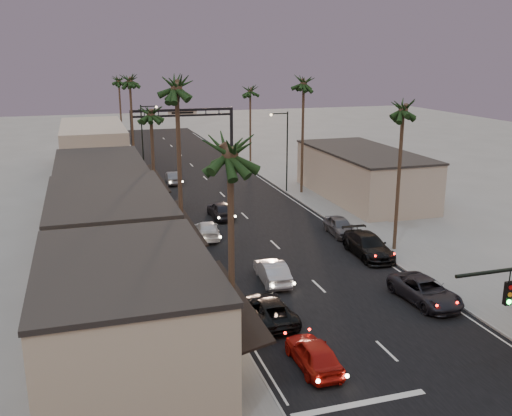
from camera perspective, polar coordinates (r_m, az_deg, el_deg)
ground at (r=57.54m, az=-1.96°, el=0.00°), size 200.00×200.00×0.00m
road at (r=62.23m, az=-3.17°, el=1.16°), size 14.00×120.00×0.02m
sidewalk_left at (r=67.50m, az=-12.48°, el=1.98°), size 5.00×92.00×0.12m
sidewalk_right at (r=71.45m, az=2.88°, el=3.04°), size 5.00×92.00×0.12m
storefront_near at (r=28.46m, az=-12.73°, el=-10.83°), size 8.00×12.00×5.50m
storefront_mid at (r=41.52m, az=-14.35°, el=-2.55°), size 8.00×14.00×5.50m
storefront_far at (r=57.04m, az=-15.24°, el=1.92°), size 8.00×16.00×5.00m
storefront_dist at (r=79.56m, az=-15.95°, el=5.88°), size 8.00×20.00×6.00m
building_right at (r=61.99m, az=10.62°, el=3.23°), size 8.00×18.00×5.00m
arch at (r=85.40m, az=-7.34°, el=8.65°), size 15.20×0.40×7.27m
streetlight_right at (r=63.15m, az=2.90°, el=6.30°), size 2.13×0.30×9.00m
streetlight_left at (r=72.68m, az=-11.10°, el=7.20°), size 2.13×0.30×9.00m
palm_la at (r=23.65m, az=-2.62°, el=6.39°), size 3.20×3.20×13.20m
palm_lb at (r=36.14m, az=-7.97°, el=12.39°), size 3.20×3.20×15.20m
palm_lc at (r=50.18m, az=-10.50°, el=9.69°), size 3.20×3.20×12.20m
palm_ld at (r=68.93m, az=-12.54°, el=12.63°), size 3.20×3.20×14.20m
palm_ra at (r=44.27m, az=14.55°, el=10.02°), size 3.20×3.20×13.20m
palm_rb at (r=62.12m, az=4.80°, el=12.69°), size 3.20×3.20×14.20m
palm_rc at (r=81.10m, az=-0.58°, el=11.93°), size 3.20×3.20×12.20m
palm_far at (r=91.90m, az=-13.59°, el=12.51°), size 3.20×3.20×13.20m
oncoming_red at (r=29.16m, az=5.79°, el=-14.28°), size 1.79×4.40×1.50m
oncoming_pickup at (r=33.56m, az=1.19°, el=-10.10°), size 2.52×5.24×1.44m
oncoming_silver at (r=38.96m, az=1.64°, el=-6.35°), size 1.90×4.70×1.52m
oncoming_white at (r=48.31m, az=-4.92°, el=-2.18°), size 2.54×4.96×1.38m
oncoming_dgrey at (r=53.96m, az=-3.54°, el=-0.17°), size 2.01×4.74×1.60m
oncoming_grey_far at (r=68.91m, az=-8.26°, el=3.03°), size 1.86×4.58×1.48m
curbside_near at (r=37.43m, az=16.56°, el=-7.94°), size 2.85×5.58×1.51m
curbside_black at (r=44.60m, az=11.16°, el=-3.70°), size 2.59×5.91×1.69m
curbside_grey at (r=49.38m, az=8.41°, el=-1.81°), size 2.13×4.62×1.54m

